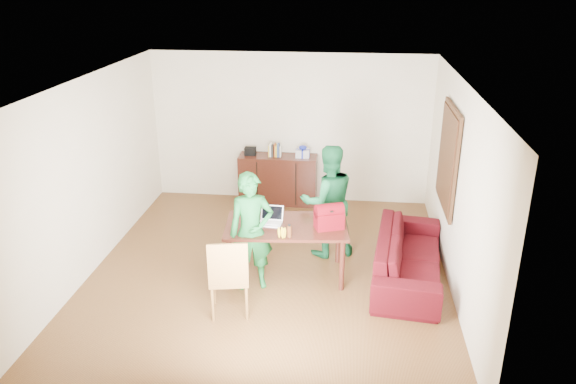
# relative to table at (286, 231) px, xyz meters

# --- Properties ---
(room) EXTENTS (5.20, 5.70, 2.90)m
(room) POSITION_rel_table_xyz_m (-0.25, 0.24, 0.63)
(room) COLOR #442511
(room) RESTS_ON ground
(table) EXTENTS (1.73, 1.08, 0.78)m
(table) POSITION_rel_table_xyz_m (0.00, 0.00, 0.00)
(table) COLOR black
(table) RESTS_ON ground
(chair) EXTENTS (0.56, 0.54, 1.06)m
(chair) POSITION_rel_table_xyz_m (-0.59, -1.01, -0.37)
(chair) COLOR brown
(chair) RESTS_ON ground
(person_near) EXTENTS (0.68, 0.55, 1.62)m
(person_near) POSITION_rel_table_xyz_m (-0.42, -0.34, 0.13)
(person_near) COLOR #156128
(person_near) RESTS_ON ground
(person_far) EXTENTS (1.00, 0.89, 1.71)m
(person_far) POSITION_rel_table_xyz_m (0.53, 0.71, 0.18)
(person_far) COLOR #166436
(person_far) RESTS_ON ground
(laptop) EXTENTS (0.32, 0.24, 0.22)m
(laptop) POSITION_rel_table_xyz_m (-0.22, -0.01, 0.14)
(laptop) COLOR white
(laptop) RESTS_ON table
(bananas) EXTENTS (0.17, 0.13, 0.06)m
(bananas) POSITION_rel_table_xyz_m (-0.01, -0.40, 0.13)
(bananas) COLOR gold
(bananas) RESTS_ON table
(bottle) EXTENTS (0.06, 0.06, 0.17)m
(bottle) POSITION_rel_table_xyz_m (0.08, -0.36, 0.19)
(bottle) COLOR #542A13
(bottle) RESTS_ON table
(red_bag) EXTENTS (0.43, 0.33, 0.28)m
(red_bag) POSITION_rel_table_xyz_m (0.58, -0.04, 0.24)
(red_bag) COLOR maroon
(red_bag) RESTS_ON table
(sofa) EXTENTS (1.12, 2.30, 0.65)m
(sofa) POSITION_rel_table_xyz_m (1.69, 0.13, -0.35)
(sofa) COLOR #3F080B
(sofa) RESTS_ON ground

